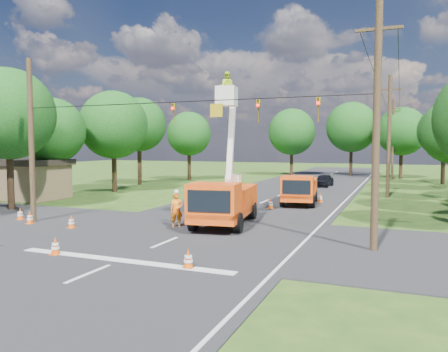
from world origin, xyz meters
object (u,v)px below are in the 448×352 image
at_px(pole_right_far, 393,139).
at_px(tree_left_e, 139,125).
at_px(tree_left_f, 189,134).
at_px(shed, 30,179).
at_px(pole_right_mid, 389,135).
at_px(tree_right_e, 444,131).
at_px(second_truck, 299,189).
at_px(tree_far_b, 352,127).
at_px(pole_left, 31,141).
at_px(traffic_cone_1, 188,259).
at_px(traffic_cone_5, 30,218).
at_px(traffic_cone_7, 320,198).
at_px(traffic_cone_6, 20,214).
at_px(traffic_cone_3, 271,204).
at_px(pole_right_near, 377,124).
at_px(tree_left_d, 113,125).
at_px(ground_worker, 177,210).
at_px(bucket_truck, 224,194).
at_px(distant_car, 324,180).
at_px(tree_left_b, 8,114).
at_px(traffic_cone_2, 235,214).
at_px(tree_left_c, 52,131).
at_px(traffic_cone_4, 71,222).
at_px(traffic_cone_0, 55,246).
at_px(tree_far_c, 402,131).

height_order(pole_right_far, tree_left_e, pole_right_far).
bearing_deg(tree_left_f, shed, -98.28).
xyz_separation_m(pole_right_mid, tree_right_e, (5.30, 15.00, 0.70)).
distance_m(second_truck, shed, 21.24).
bearing_deg(pole_right_mid, tree_far_b, 102.41).
xyz_separation_m(pole_left, tree_left_e, (-7.30, 22.00, 1.99)).
relative_size(traffic_cone_1, shed, 0.13).
distance_m(traffic_cone_5, traffic_cone_7, 19.88).
bearing_deg(traffic_cone_6, traffic_cone_5, -27.39).
distance_m(traffic_cone_3, pole_right_near, 12.96).
height_order(pole_right_near, tree_left_d, pole_right_near).
relative_size(second_truck, tree_left_d, 0.66).
relative_size(traffic_cone_1, tree_left_f, 0.08).
relative_size(pole_right_near, shed, 1.82).
xyz_separation_m(pole_left, shed, (-8.50, 8.00, -2.88)).
bearing_deg(pole_right_mid, ground_worker, -117.89).
distance_m(bucket_truck, pole_left, 11.07).
bearing_deg(distant_car, tree_far_b, 91.58).
height_order(traffic_cone_3, traffic_cone_7, same).
relative_size(traffic_cone_1, tree_left_b, 0.08).
xyz_separation_m(traffic_cone_7, pole_left, (-13.44, -14.33, 4.14)).
distance_m(traffic_cone_5, pole_right_far, 44.57).
bearing_deg(shed, ground_worker, -21.25).
xyz_separation_m(bucket_truck, tree_left_f, (-15.60, 27.05, 3.98)).
bearing_deg(distant_car, traffic_cone_3, -87.89).
bearing_deg(traffic_cone_1, shed, 147.59).
height_order(traffic_cone_2, traffic_cone_6, same).
xyz_separation_m(second_truck, distant_car, (-0.62, 14.56, -0.50)).
bearing_deg(ground_worker, second_truck, 33.80).
height_order(ground_worker, traffic_cone_2, ground_worker).
bearing_deg(tree_left_c, distant_car, 44.30).
bearing_deg(pole_right_far, pole_left, -114.23).
bearing_deg(distant_car, tree_right_e, 38.28).
distance_m(traffic_cone_1, tree_left_e, 34.02).
relative_size(traffic_cone_1, pole_left, 0.08).
bearing_deg(pole_left, tree_right_e, 56.35).
xyz_separation_m(traffic_cone_3, tree_far_b, (1.60, 35.25, 6.45)).
xyz_separation_m(traffic_cone_4, tree_left_d, (-8.86, 15.82, 5.77)).
height_order(traffic_cone_2, tree_far_b, tree_far_b).
bearing_deg(tree_left_d, tree_left_f, 89.24).
relative_size(pole_right_far, tree_far_b, 0.97).
bearing_deg(tree_left_c, pole_right_mid, 23.75).
relative_size(tree_left_b, tree_left_c, 1.16).
xyz_separation_m(traffic_cone_0, pole_right_mid, (11.41, 25.37, 4.75)).
bearing_deg(tree_left_e, bucket_truck, -47.27).
xyz_separation_m(traffic_cone_1, tree_left_d, (-17.73, 20.16, 5.77)).
bearing_deg(shed, second_truck, 12.51).
height_order(distant_car, pole_right_far, pole_right_far).
relative_size(tree_far_b, tree_far_c, 1.12).
bearing_deg(traffic_cone_7, traffic_cone_0, -109.17).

